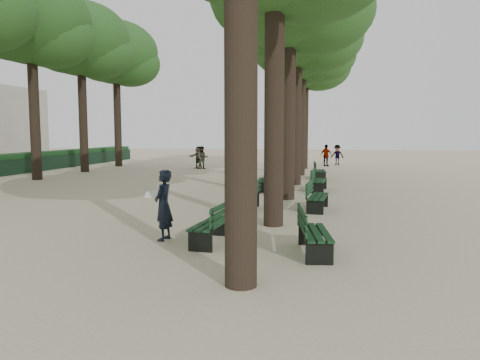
# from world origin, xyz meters

# --- Properties ---
(ground) EXTENTS (120.00, 120.00, 0.00)m
(ground) POSITION_xyz_m (0.00, 0.00, 0.00)
(ground) COLOR beige
(ground) RESTS_ON ground
(tree_central_3) EXTENTS (6.00, 6.00, 9.95)m
(tree_central_3) POSITION_xyz_m (1.50, 13.00, 7.65)
(tree_central_3) COLOR #33261C
(tree_central_3) RESTS_ON ground
(tree_central_4) EXTENTS (6.00, 6.00, 9.95)m
(tree_central_4) POSITION_xyz_m (1.50, 18.00, 7.65)
(tree_central_4) COLOR #33261C
(tree_central_4) RESTS_ON ground
(tree_central_5) EXTENTS (6.00, 6.00, 9.95)m
(tree_central_5) POSITION_xyz_m (1.50, 23.00, 7.65)
(tree_central_5) COLOR #33261C
(tree_central_5) RESTS_ON ground
(tree_far_3) EXTENTS (6.00, 6.00, 10.45)m
(tree_far_3) POSITION_xyz_m (-12.00, 13.00, 8.14)
(tree_far_3) COLOR #33261C
(tree_far_3) RESTS_ON ground
(tree_far_4) EXTENTS (6.00, 6.00, 10.45)m
(tree_far_4) POSITION_xyz_m (-12.00, 18.00, 8.14)
(tree_far_4) COLOR #33261C
(tree_far_4) RESTS_ON ground
(tree_far_5) EXTENTS (6.00, 6.00, 10.45)m
(tree_far_5) POSITION_xyz_m (-12.00, 23.00, 8.14)
(tree_far_5) COLOR #33261C
(tree_far_5) RESTS_ON ground
(bench_left_0) EXTENTS (0.73, 1.84, 0.92)m
(bench_left_0) POSITION_xyz_m (0.37, 0.76, 0.27)
(bench_left_0) COLOR black
(bench_left_0) RESTS_ON ground
(bench_left_1) EXTENTS (0.74, 1.85, 0.92)m
(bench_left_1) POSITION_xyz_m (0.37, 5.31, 0.27)
(bench_left_1) COLOR black
(bench_left_1) RESTS_ON ground
(bench_left_2) EXTENTS (0.74, 1.85, 0.92)m
(bench_left_2) POSITION_xyz_m (0.37, 10.48, 0.27)
(bench_left_2) COLOR black
(bench_left_2) RESTS_ON ground
(bench_left_3) EXTENTS (0.60, 1.81, 0.92)m
(bench_left_3) POSITION_xyz_m (0.37, 15.65, 0.27)
(bench_left_3) COLOR black
(bench_left_3) RESTS_ON ground
(bench_right_0) EXTENTS (0.81, 1.86, 0.92)m
(bench_right_0) POSITION_xyz_m (2.63, 0.20, 0.27)
(bench_right_0) COLOR black
(bench_right_0) RESTS_ON ground
(bench_right_1) EXTENTS (0.73, 1.84, 0.92)m
(bench_right_1) POSITION_xyz_m (2.63, 5.67, 0.27)
(bench_right_1) COLOR black
(bench_right_1) RESTS_ON ground
(bench_right_2) EXTENTS (0.71, 1.84, 0.92)m
(bench_right_2) POSITION_xyz_m (2.63, 10.66, 0.27)
(bench_right_2) COLOR black
(bench_right_2) RESTS_ON ground
(bench_right_3) EXTENTS (0.70, 1.84, 0.92)m
(bench_right_3) POSITION_xyz_m (2.63, 15.80, 0.27)
(bench_right_3) COLOR black
(bench_right_3) RESTS_ON ground
(man_with_map) EXTENTS (0.63, 0.68, 1.62)m
(man_with_map) POSITION_xyz_m (-0.79, 0.87, 0.81)
(man_with_map) COLOR black
(man_with_map) RESTS_ON ground
(pedestrian_c) EXTENTS (0.98, 0.73, 1.60)m
(pedestrian_c) POSITION_xyz_m (3.02, 25.62, 0.80)
(pedestrian_c) COLOR #262628
(pedestrian_c) RESTS_ON ground
(pedestrian_a) EXTENTS (0.80, 0.47, 1.54)m
(pedestrian_a) POSITION_xyz_m (-5.25, 21.45, 0.77)
(pedestrian_a) COLOR #262628
(pedestrian_a) RESTS_ON ground
(pedestrian_d) EXTENTS (0.90, 0.71, 1.71)m
(pedestrian_d) POSITION_xyz_m (-4.51, 29.74, 0.85)
(pedestrian_d) COLOR #262628
(pedestrian_d) RESTS_ON ground
(pedestrian_e) EXTENTS (1.45, 0.67, 1.53)m
(pedestrian_e) POSITION_xyz_m (-5.68, 21.98, 0.76)
(pedestrian_e) COLOR #262628
(pedestrian_e) RESTS_ON ground
(pedestrian_b) EXTENTS (1.04, 0.56, 1.54)m
(pedestrian_b) POSITION_xyz_m (3.85, 27.02, 0.77)
(pedestrian_b) COLOR #262628
(pedestrian_b) RESTS_ON ground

